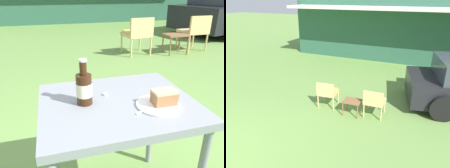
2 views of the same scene
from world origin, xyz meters
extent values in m
cylinder|color=black|center=(4.00, 5.52, 0.34)|extent=(0.71, 0.35, 0.68)
cylinder|color=tan|center=(1.63, 3.56, 0.19)|extent=(0.04, 0.04, 0.37)
cylinder|color=tan|center=(1.19, 3.50, 0.19)|extent=(0.04, 0.04, 0.37)
cylinder|color=tan|center=(1.68, 3.10, 0.19)|extent=(0.04, 0.04, 0.37)
cylinder|color=tan|center=(1.24, 3.05, 0.19)|extent=(0.04, 0.04, 0.37)
cube|color=tan|center=(1.44, 3.30, 0.40)|extent=(0.56, 0.57, 0.06)
cube|color=tan|center=(1.46, 3.07, 0.60)|extent=(0.51, 0.11, 0.33)
cube|color=gold|center=(1.44, 3.30, 0.46)|extent=(0.50, 0.49, 0.05)
cylinder|color=tan|center=(3.00, 3.54, 0.19)|extent=(0.04, 0.04, 0.37)
cylinder|color=tan|center=(2.55, 3.52, 0.19)|extent=(0.04, 0.04, 0.37)
cylinder|color=tan|center=(3.01, 3.08, 0.19)|extent=(0.04, 0.04, 0.37)
cylinder|color=tan|center=(2.56, 3.07, 0.19)|extent=(0.04, 0.04, 0.37)
cube|color=tan|center=(2.78, 3.30, 0.40)|extent=(0.52, 0.53, 0.06)
cube|color=tan|center=(2.79, 3.07, 0.60)|extent=(0.50, 0.07, 0.33)
cube|color=brown|center=(2.24, 3.09, 0.39)|extent=(0.45, 0.37, 0.03)
cylinder|color=brown|center=(2.04, 2.93, 0.19)|extent=(0.03, 0.03, 0.38)
cylinder|color=brown|center=(2.44, 2.93, 0.19)|extent=(0.03, 0.03, 0.38)
cylinder|color=brown|center=(2.04, 3.25, 0.19)|extent=(0.03, 0.03, 0.38)
cylinder|color=brown|center=(2.44, 3.25, 0.19)|extent=(0.03, 0.03, 0.38)
cube|color=gray|center=(0.00, 0.00, 0.70)|extent=(0.77, 0.64, 0.04)
cylinder|color=gray|center=(-0.34, 0.28, 0.34)|extent=(0.04, 0.04, 0.68)
cylinder|color=gray|center=(0.34, 0.28, 0.34)|extent=(0.04, 0.04, 0.68)
cylinder|color=white|center=(0.17, -0.11, 0.73)|extent=(0.21, 0.21, 0.01)
cube|color=#9E6B42|center=(0.20, -0.11, 0.76)|extent=(0.11, 0.07, 0.06)
cube|color=tan|center=(0.20, -0.11, 0.80)|extent=(0.11, 0.08, 0.01)
cylinder|color=#381E0F|center=(-0.16, 0.02, 0.80)|extent=(0.08, 0.08, 0.15)
cylinder|color=#381E0F|center=(-0.16, 0.02, 0.91)|extent=(0.03, 0.03, 0.07)
cylinder|color=silver|center=(-0.16, 0.02, 0.95)|extent=(0.04, 0.04, 0.01)
cylinder|color=beige|center=(-0.16, 0.02, 0.80)|extent=(0.08, 0.08, 0.07)
cube|color=silver|center=(0.13, -0.12, 0.73)|extent=(0.17, 0.07, 0.01)
cylinder|color=silver|center=(-0.04, 0.08, 0.73)|extent=(0.03, 0.03, 0.01)
camera|label=1|loc=(-0.30, -0.94, 1.24)|focal=35.00mm
camera|label=2|loc=(3.97, -1.69, 2.94)|focal=35.00mm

